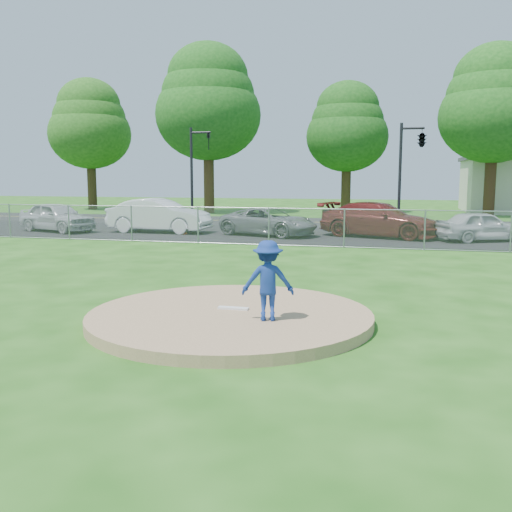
{
  "coord_description": "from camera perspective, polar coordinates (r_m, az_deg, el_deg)",
  "views": [
    {
      "loc": [
        3.08,
        -10.16,
        2.76
      ],
      "look_at": [
        0.0,
        2.0,
        1.0
      ],
      "focal_mm": 40.0,
      "sensor_mm": 36.0,
      "label": 1
    }
  ],
  "objects": [
    {
      "name": "traffic_signal_left",
      "position": [
        34.28,
        -6.09,
        8.94
      ],
      "size": [
        1.28,
        0.2,
        5.6
      ],
      "color": "black",
      "rests_on": "ground"
    },
    {
      "name": "chain_link_fence",
      "position": [
        22.47,
        6.27,
        2.8
      ],
      "size": [
        40.0,
        0.06,
        1.5
      ],
      "primitive_type": "cube",
      "color": "gray",
      "rests_on": "ground"
    },
    {
      "name": "pitchers_mound",
      "position": [
        10.95,
        -2.58,
        -6.08
      ],
      "size": [
        5.4,
        5.4,
        0.2
      ],
      "primitive_type": "cylinder",
      "color": "#987753",
      "rests_on": "ground"
    },
    {
      "name": "street",
      "position": [
        34.41,
        9.03,
        3.29
      ],
      "size": [
        60.0,
        7.0,
        0.01
      ],
      "primitive_type": "cube",
      "color": "black",
      "rests_on": "ground"
    },
    {
      "name": "traffic_signal_center",
      "position": [
        32.23,
        16.05,
        10.97
      ],
      "size": [
        1.42,
        2.48,
        5.6
      ],
      "color": "black",
      "rests_on": "ground"
    },
    {
      "name": "parked_car_gray",
      "position": [
        26.67,
        1.28,
        3.45
      ],
      "size": [
        5.1,
        3.58,
        1.29
      ],
      "primitive_type": "imported",
      "rotation": [
        0.0,
        0.0,
        1.23
      ],
      "color": "slate",
      "rests_on": "parking_lot"
    },
    {
      "name": "pitcher",
      "position": [
        10.14,
        1.19,
        -2.47
      ],
      "size": [
        1.03,
        0.73,
        1.44
      ],
      "primitive_type": "imported",
      "rotation": [
        0.0,
        0.0,
        3.37
      ],
      "color": "navy",
      "rests_on": "pitchers_mound"
    },
    {
      "name": "parked_car_white",
      "position": [
        28.57,
        -9.67,
        4.01
      ],
      "size": [
        5.08,
        1.88,
        1.66
      ],
      "primitive_type": "imported",
      "rotation": [
        0.0,
        0.0,
        1.54
      ],
      "color": "white",
      "rests_on": "parking_lot"
    },
    {
      "name": "ground",
      "position": [
        20.58,
        5.47,
        0.24
      ],
      "size": [
        120.0,
        120.0,
        0.0
      ],
      "primitive_type": "plane",
      "color": "#194C10",
      "rests_on": "ground"
    },
    {
      "name": "tree_far_left",
      "position": [
        50.1,
        -16.31,
        12.59
      ],
      "size": [
        6.72,
        6.72,
        10.74
      ],
      "color": "#352313",
      "rests_on": "ground"
    },
    {
      "name": "parked_car_darkred",
      "position": [
        26.57,
        12.23,
        3.57
      ],
      "size": [
        5.85,
        3.82,
        1.58
      ],
      "primitive_type": "imported",
      "rotation": [
        0.0,
        0.0,
        1.25
      ],
      "color": "maroon",
      "rests_on": "parking_lot"
    },
    {
      "name": "parking_lot",
      "position": [
        26.98,
        7.57,
        2.05
      ],
      "size": [
        50.0,
        8.0,
        0.01
      ],
      "primitive_type": "cube",
      "color": "black",
      "rests_on": "ground"
    },
    {
      "name": "parked_car_pearl",
      "position": [
        26.09,
        21.64,
        2.79
      ],
      "size": [
        4.08,
        2.96,
        1.29
      ],
      "primitive_type": "imported",
      "rotation": [
        0.0,
        0.0,
        2.0
      ],
      "color": "silver",
      "rests_on": "parking_lot"
    },
    {
      "name": "tree_right",
      "position": [
        42.86,
        22.74,
        13.93
      ],
      "size": [
        7.28,
        7.28,
        11.63
      ],
      "color": "#362013",
      "rests_on": "ground"
    },
    {
      "name": "pitching_rubber",
      "position": [
        11.1,
        -2.29,
        -5.24
      ],
      "size": [
        0.6,
        0.15,
        0.04
      ],
      "primitive_type": "cube",
      "color": "white",
      "rests_on": "pitchers_mound"
    },
    {
      "name": "tree_center",
      "position": [
        44.51,
        9.11,
        12.66
      ],
      "size": [
        6.16,
        6.16,
        9.84
      ],
      "color": "#362513",
      "rests_on": "ground"
    },
    {
      "name": "traffic_cone",
      "position": [
        27.45,
        -7.31,
        2.93
      ],
      "size": [
        0.37,
        0.37,
        0.73
      ],
      "primitive_type": "cone",
      "color": "red",
      "rests_on": "parking_lot"
    },
    {
      "name": "parked_car_silver",
      "position": [
        30.31,
        -19.29,
        3.73
      ],
      "size": [
        4.66,
        3.05,
        1.48
      ],
      "primitive_type": "imported",
      "rotation": [
        0.0,
        0.0,
        1.24
      ],
      "color": "silver",
      "rests_on": "parking_lot"
    },
    {
      "name": "tree_left",
      "position": [
        43.85,
        -4.82,
        15.13
      ],
      "size": [
        7.84,
        7.84,
        12.53
      ],
      "color": "#3C2716",
      "rests_on": "ground"
    }
  ]
}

